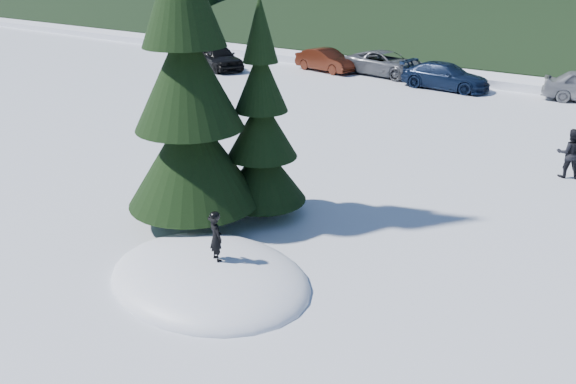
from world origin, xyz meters
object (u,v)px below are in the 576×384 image
Objects in this scene: spruce_tall at (188,90)px; car_3 at (445,76)px; adult_0 at (569,153)px; car_2 at (386,64)px; car_0 at (218,57)px; spruce_short at (262,135)px; car_1 at (326,60)px; child_skier at (216,238)px.

spruce_tall is 1.92× the size of car_3.
car_2 is (-12.03, 11.18, -0.07)m from adult_0.
spruce_short is at bearing -111.15° from car_0.
car_1 is at bearing 118.99° from spruce_short.
spruce_tall is at bearing 28.57° from adult_0.
adult_0 reaches higher than car_1.
spruce_tall reaches higher than adult_0.
car_2 is (3.43, 0.90, 0.03)m from car_1.
spruce_tall is 1.60× the size of spruce_short.
spruce_tall is 5.74× the size of adult_0.
spruce_short is at bearing -141.10° from car_1.
adult_0 is 0.35× the size of car_0.
child_skier is (1.36, -3.10, -1.13)m from spruce_short.
car_1 is at bearing -36.46° from car_0.
adult_0 is 0.33× the size of car_3.
spruce_tall reaches higher than car_2.
spruce_short is 3.58× the size of adult_0.
spruce_short is at bearing -153.64° from car_2.
car_3 reaches higher than car_1.
child_skier is 23.17m from car_2.
child_skier is at bearing -66.35° from spruce_short.
spruce_tall is 2.19× the size of car_1.
car_3 is (7.55, -0.50, 0.00)m from car_1.
car_2 reaches higher than car_1.
child_skier is at bearing -167.65° from car_3.
car_0 is 0.96× the size of car_3.
child_skier is at bearing -141.86° from car_1.
child_skier reaches higher than car_3.
spruce_short is 5.49× the size of child_skier.
spruce_tall is 2.00× the size of car_0.
car_0 reaches higher than car_2.
car_1 is at bearing 88.37° from car_3.
car_3 is (-7.91, 9.78, -0.10)m from adult_0.
car_2 is (-7.79, 21.81, -0.29)m from child_skier.
adult_0 reaches higher than car_3.
child_skier is (2.36, -1.70, -2.35)m from spruce_tall.
spruce_short is at bearing 54.46° from spruce_tall.
car_2 is (8.93, 4.27, -0.06)m from car_0.
spruce_short reaches higher than adult_0.
car_2 is at bearing -42.37° from car_0.
spruce_short is 1.25× the size of car_0.
car_2 is at bearing 105.12° from spruce_tall.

